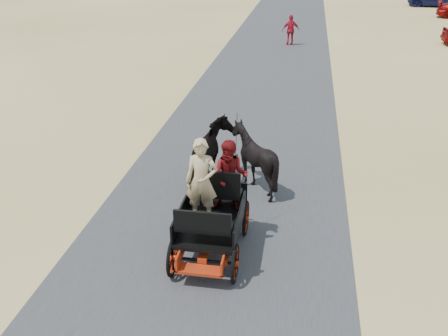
% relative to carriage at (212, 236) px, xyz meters
% --- Properties ---
extents(ground, '(140.00, 140.00, 0.00)m').
position_rel_carriage_xyz_m(ground, '(-0.05, 2.23, -0.36)').
color(ground, tan).
extents(road, '(6.00, 140.00, 0.01)m').
position_rel_carriage_xyz_m(road, '(-0.05, 2.23, -0.35)').
color(road, '#38383A').
rests_on(road, ground).
extents(carriage, '(1.30, 2.40, 0.72)m').
position_rel_carriage_xyz_m(carriage, '(0.00, 0.00, 0.00)').
color(carriage, black).
rests_on(carriage, ground).
extents(horse_left, '(0.91, 2.01, 1.70)m').
position_rel_carriage_xyz_m(horse_left, '(-0.55, 3.00, 0.49)').
color(horse_left, black).
rests_on(horse_left, ground).
extents(horse_right, '(1.37, 1.54, 1.70)m').
position_rel_carriage_xyz_m(horse_right, '(0.55, 3.00, 0.49)').
color(horse_right, black).
rests_on(horse_right, ground).
extents(driver_man, '(0.66, 0.43, 1.80)m').
position_rel_carriage_xyz_m(driver_man, '(-0.20, 0.05, 1.26)').
color(driver_man, tan).
rests_on(driver_man, carriage).
extents(passenger_woman, '(0.77, 0.60, 1.58)m').
position_rel_carriage_xyz_m(passenger_woman, '(0.30, 0.60, 1.15)').
color(passenger_woman, '#660C0F').
rests_on(passenger_woman, carriage).
extents(pedestrian, '(1.08, 0.66, 1.73)m').
position_rel_carriage_xyz_m(pedestrian, '(0.69, 21.32, 0.50)').
color(pedestrian, '#B01428').
rests_on(pedestrian, ground).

